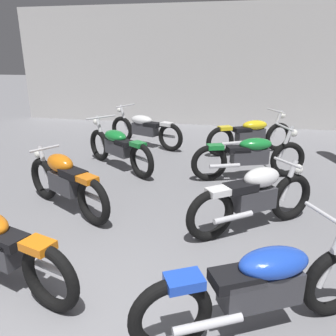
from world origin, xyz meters
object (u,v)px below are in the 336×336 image
Objects in this scene: motorcycle_left_row_2 at (118,147)px; motorcycle_right_row_2 at (250,155)px; motorcycle_left_row_1 at (65,181)px; motorcycle_left_row_3 at (145,128)px; motorcycle_right_row_3 at (251,134)px; motorcycle_right_row_0 at (262,286)px; motorcycle_right_row_1 at (254,197)px.

motorcycle_right_row_2 is (2.55, -0.05, 0.00)m from motorcycle_left_row_2.
motorcycle_left_row_1 is 3.72m from motorcycle_left_row_3.
motorcycle_left_row_1 is 4.51m from motorcycle_right_row_3.
motorcycle_right_row_2 and motorcycle_right_row_3 have the same top height.
motorcycle_right_row_2 is (2.50, -1.79, 0.00)m from motorcycle_left_row_3.
motorcycle_right_row_0 is at bearing -33.70° from motorcycle_left_row_1.
motorcycle_left_row_2 and motorcycle_right_row_2 have the same top height.
motorcycle_right_row_0 is 1.20× the size of motorcycle_right_row_1.
motorcycle_right_row_3 is at bearing -1.87° from motorcycle_left_row_3.
motorcycle_right_row_3 is at bearing 89.85° from motorcycle_right_row_1.
motorcycle_right_row_1 is at bearing -89.19° from motorcycle_right_row_2.
motorcycle_left_row_1 is at bearing -126.37° from motorcycle_right_row_3.
motorcycle_left_row_1 is 0.85× the size of motorcycle_right_row_2.
motorcycle_right_row_3 is (2.59, 1.66, 0.00)m from motorcycle_left_row_2.
motorcycle_left_row_2 is 3.07m from motorcycle_right_row_3.
motorcycle_left_row_2 reaches higher than motorcycle_left_row_1.
motorcycle_right_row_1 is 0.79× the size of motorcycle_right_row_2.
motorcycle_left_row_3 is at bearing 114.82° from motorcycle_right_row_0.
motorcycle_left_row_3 is at bearing 144.47° from motorcycle_right_row_2.
motorcycle_right_row_3 is at bearing 90.07° from motorcycle_right_row_0.
motorcycle_left_row_2 is at bearing -91.56° from motorcycle_left_row_3.
motorcycle_right_row_3 is (2.68, 3.63, -0.01)m from motorcycle_left_row_1.
motorcycle_left_row_1 is at bearing -92.11° from motorcycle_left_row_3.
motorcycle_right_row_1 is 3.64m from motorcycle_right_row_3.
motorcycle_left_row_3 is at bearing 178.13° from motorcycle_right_row_3.
motorcycle_left_row_1 is 1.98m from motorcycle_left_row_2.
motorcycle_left_row_2 and motorcycle_left_row_3 have the same top height.
motorcycle_left_row_2 reaches higher than motorcycle_right_row_1.
motorcycle_left_row_3 is 6.06m from motorcycle_right_row_0.
motorcycle_left_row_3 and motorcycle_right_row_0 have the same top height.
motorcycle_right_row_0 reaches higher than motorcycle_right_row_1.
motorcycle_left_row_3 reaches higher than motorcycle_right_row_1.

